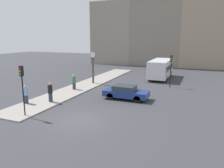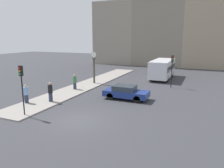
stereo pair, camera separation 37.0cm
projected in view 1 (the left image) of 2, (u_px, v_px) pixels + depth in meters
ground_plane at (80, 121)px, 15.70m from camera, size 120.00×120.00×0.00m
sidewalk_corner at (89, 84)px, 27.91m from camera, size 3.30×26.62×0.10m
building_row at (169, 24)px, 43.95m from camera, size 31.07×5.00×18.94m
sedan_car at (126, 92)px, 21.08m from camera, size 4.29×1.87×1.34m
bus_distant at (161, 68)px, 31.46m from camera, size 2.54×7.11×2.70m
traffic_light_near at (22, 80)px, 15.95m from camera, size 0.26×0.24×3.76m
traffic_light_far at (171, 65)px, 25.65m from camera, size 0.26×0.24×3.82m
street_clock at (93, 67)px, 27.76m from camera, size 0.81×0.33×4.03m
pedestrian_black_jacket at (50, 92)px, 19.80m from camera, size 0.42×0.42×1.79m
pedestrian_blue_stripe at (26, 94)px, 19.35m from camera, size 0.41×0.41×1.67m
pedestrian_green_hoodie at (74, 82)px, 24.58m from camera, size 0.42×0.42×1.71m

